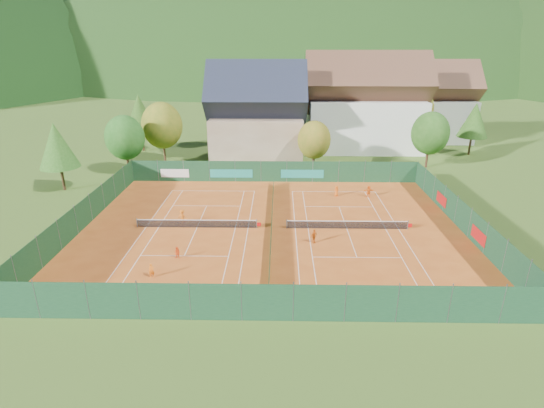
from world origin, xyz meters
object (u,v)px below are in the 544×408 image
Objects in this scene: player_right_near at (314,236)px; player_right_far_a at (336,191)px; player_right_far_b at (369,191)px; chalet at (257,118)px; player_left_far at (182,216)px; player_left_mid at (177,253)px; hotel_block_b at (428,106)px; player_left_near at (152,271)px; hotel_block_a at (365,108)px; ball_hopper at (440,290)px.

player_right_near is 1.05× the size of player_right_far_a.
player_right_near is 15.56m from player_right_far_b.
player_left_far is at bearing -103.24° from chalet.
player_left_far is at bearing 117.58° from player_right_near.
player_left_mid is 0.77× the size of player_right_far_b.
player_right_far_a is (-21.89, -33.83, -5.92)m from hotel_block_b.
player_right_far_a is (18.02, 20.40, 0.05)m from player_left_near.
player_left_far is (-39.77, -42.78, -5.84)m from hotel_block_b.
chalet is 12.56× the size of player_left_near.
player_right_near is (14.01, -4.63, -0.05)m from player_left_far.
player_left_near is 0.92× the size of player_right_far_a.
player_left_near is 1.10× the size of player_left_mid.
player_left_far is at bearing 114.17° from player_left_mid.
hotel_block_a is 27.82m from player_right_far_a.
hotel_block_b is 14.69× the size of player_left_mid.
ball_hopper is 0.51× the size of player_left_far.
chalet is 0.94× the size of hotel_block_b.
ball_hopper is at bearing -69.07° from chalet.
player_left_mid reaches higher than ball_hopper.
chalet is 30.14m from player_left_far.
chalet reaches higher than ball_hopper.
player_right_far_b is at bearing -117.64° from hotel_block_b.
hotel_block_a is 49.25m from ball_hopper.
player_left_far is (-1.29, 8.12, 0.19)m from player_left_mid.
player_left_near is 0.88× the size of player_right_near.
player_right_far_b is at bearing 15.20° from player_right_near.
player_right_far_a is (11.11, -19.83, -5.93)m from chalet.
player_left_mid is 26.67m from player_right_far_b.
hotel_block_b is (33.00, 14.00, -0.01)m from chalet.
ball_hopper is 0.55× the size of player_right_near.
player_left_mid is (-5.48, -36.90, -6.04)m from chalet.
hotel_block_a is at bearing 75.44° from player_left_mid.
player_right_far_a is at bearing -122.90° from hotel_block_b.
player_right_near is (14.14, 6.82, 0.09)m from player_left_near.
chalet reaches higher than player_right_near.
player_right_near reaches higher than player_left_near.
hotel_block_a is 13.84× the size of player_left_far.
chalet is 11.08× the size of player_right_near.
chalet reaches higher than hotel_block_b.
ball_hopper is at bearing -29.99° from player_left_near.
player_right_near is at bearing 134.42° from ball_hopper.
hotel_block_a is 43.79m from player_left_far.
chalet is 10.38× the size of player_left_far.
player_left_mid is 0.75× the size of player_left_far.
player_left_near is (-6.90, -40.24, -5.98)m from chalet.
hotel_block_b is at bearing 29.74° from hotel_block_a.
hotel_block_b reaches higher than ball_hopper.
chalet reaches higher than player_left_near.
hotel_block_a is at bearing 86.86° from ball_hopper.
player_left_near is 27.22m from player_right_far_a.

